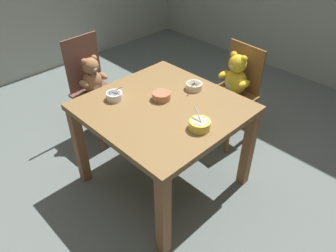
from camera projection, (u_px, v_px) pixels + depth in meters
name	position (u px, v px, depth m)	size (l,w,h in m)	color
ground_plane	(164.00, 181.00, 2.70)	(5.20, 5.20, 0.04)	slate
dining_table	(163.00, 118.00, 2.31)	(1.03, 1.00, 0.74)	brown
teddy_chair_far_center	(234.00, 83.00, 2.85)	(0.43, 0.41, 0.89)	brown
teddy_chair_near_left	(93.00, 83.00, 2.87)	(0.40, 0.39, 0.96)	brown
porridge_bowl_yellow_near_right	(200.00, 125.00, 2.01)	(0.14, 0.14, 0.13)	yellow
porridge_bowl_terracotta_center	(161.00, 96.00, 2.30)	(0.13, 0.13, 0.05)	#B1714E
porridge_bowl_cream_far_center	(194.00, 86.00, 2.42)	(0.12, 0.13, 0.11)	beige
porridge_bowl_white_near_left	(114.00, 96.00, 2.30)	(0.12, 0.12, 0.11)	white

